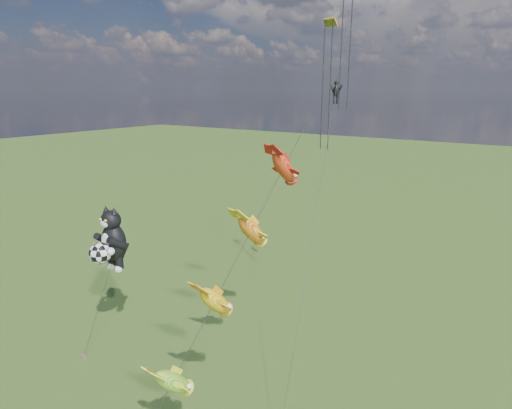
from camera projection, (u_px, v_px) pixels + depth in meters
The scene contains 4 objects.
ground at pixel (90, 359), 29.68m from camera, with size 300.00×300.00×0.00m, color #214010.
cat_kite_rig at pixel (110, 241), 29.63m from camera, with size 2.16×4.03×10.43m.
fish_windsock_rig at pixel (233, 265), 22.44m from camera, with size 1.81×15.92×16.39m.
parafoil_rig at pixel (336, 79), 30.33m from camera, with size 5.09×16.98×25.44m.
Camera 1 is at (24.13, -14.87, 18.11)m, focal length 30.00 mm.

